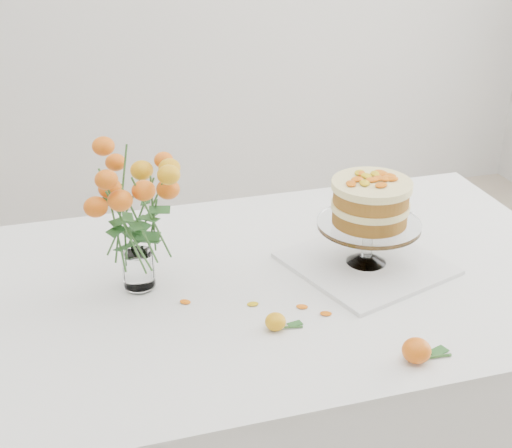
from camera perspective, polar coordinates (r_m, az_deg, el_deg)
The scene contains 10 objects.
table at distance 1.72m, azimuth 2.68°, elevation -6.44°, with size 1.43×0.93×0.76m.
napkin at distance 1.73m, azimuth 8.77°, elevation -3.15°, with size 0.33×0.33×0.01m, color white.
cake_stand at distance 1.67m, azimuth 9.13°, elevation 1.40°, with size 0.24×0.24×0.22m.
rose_vase at distance 1.55m, azimuth -9.81°, elevation 1.67°, with size 0.29×0.29×0.36m.
loose_rose_near at distance 1.48m, azimuth 1.58°, elevation -7.82°, with size 0.08×0.04×0.04m.
loose_rose_far at distance 1.42m, azimuth 12.74°, elevation -9.85°, with size 0.10×0.06×0.05m.
stray_petal_a at distance 1.57m, azimuth -0.26°, elevation -6.43°, with size 0.03×0.02×0.00m, color gold.
stray_petal_b at distance 1.56m, azimuth 3.70°, elevation -6.62°, with size 0.03×0.02×0.00m, color gold.
stray_petal_c at distance 1.54m, azimuth 5.61°, elevation -7.15°, with size 0.03×0.02×0.00m, color gold.
stray_petal_d at distance 1.58m, azimuth -5.68°, elevation -6.23°, with size 0.03×0.02×0.00m, color gold.
Camera 1 is at (-0.48, -1.37, 1.60)m, focal length 50.00 mm.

